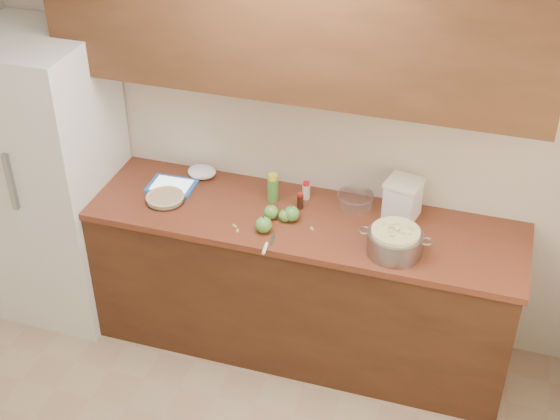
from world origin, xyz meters
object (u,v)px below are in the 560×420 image
(pie, at_px, (165,198))
(tablet, at_px, (172,186))
(flour_canister, at_px, (403,199))
(colander, at_px, (395,242))

(pie, distance_m, tablet, 0.14)
(flour_canister, bearing_deg, tablet, -175.37)
(pie, relative_size, tablet, 0.83)
(tablet, bearing_deg, flour_canister, 2.84)
(flour_canister, bearing_deg, colander, -86.09)
(pie, bearing_deg, flour_canister, 10.88)
(tablet, bearing_deg, colander, -11.59)
(flour_canister, height_order, tablet, flour_canister)
(colander, relative_size, tablet, 1.40)
(pie, xyz_separation_m, colander, (1.32, -0.09, 0.05))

